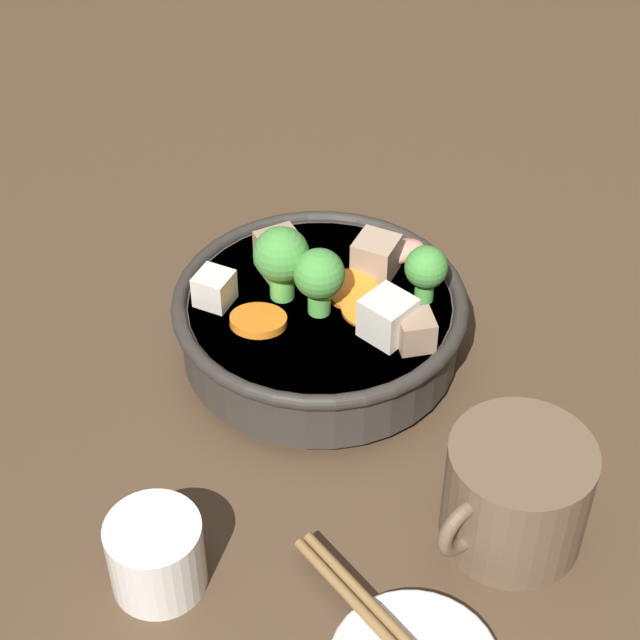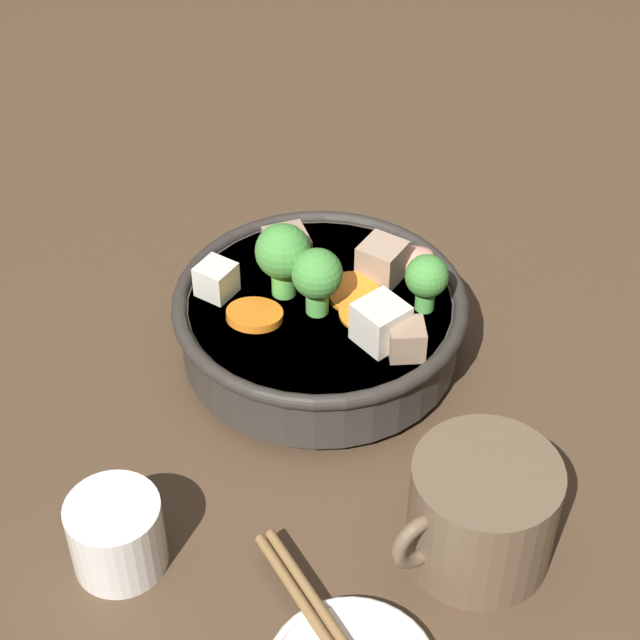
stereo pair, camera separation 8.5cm
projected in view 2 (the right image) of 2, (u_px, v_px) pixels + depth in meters
ground_plane at (320, 356)px, 0.87m from camera, size 3.00×3.00×0.00m
stirfry_bowl at (321, 316)px, 0.85m from camera, size 0.23×0.23×0.12m
tea_cup at (117, 534)px, 0.71m from camera, size 0.06×0.06×0.06m
dark_mug at (481, 513)px, 0.70m from camera, size 0.12×0.10×0.08m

